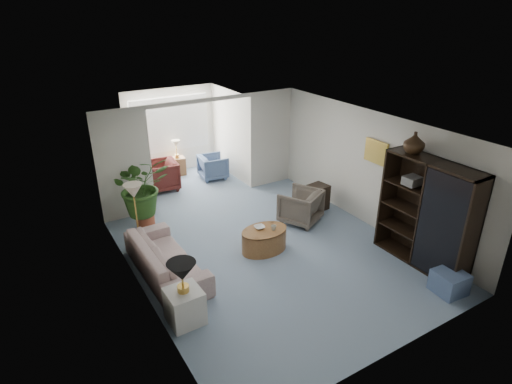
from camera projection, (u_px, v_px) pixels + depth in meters
floor at (272, 254)px, 8.25m from camera, size 6.00×6.00×0.00m
sunroom_floor at (189, 184)px, 11.45m from camera, size 2.60×2.60×0.00m
back_pier_left at (124, 166)px, 9.18m from camera, size 1.20×0.12×2.50m
back_pier_right at (271, 139)px, 10.97m from camera, size 1.20×0.12×2.50m
back_header at (201, 101)px, 9.58m from camera, size 2.60×0.12×0.10m
window_pane at (171, 124)px, 11.71m from camera, size 2.20×0.02×1.50m
window_blinds at (171, 124)px, 11.69m from camera, size 2.20×0.02×1.50m
framed_picture at (377, 152)px, 8.63m from camera, size 0.04×0.50×0.40m
sofa at (166, 258)px, 7.54m from camera, size 0.91×2.22×0.64m
end_table at (185, 306)px, 6.41m from camera, size 0.52×0.52×0.56m
table_lamp at (182, 272)px, 6.15m from camera, size 0.44×0.44×0.30m
floor_lamp at (133, 191)px, 7.94m from camera, size 0.36×0.36×0.28m
coffee_table at (264, 240)px, 8.30m from camera, size 1.05×1.05×0.45m
coffee_bowl at (259, 227)px, 8.26m from camera, size 0.23×0.23×0.05m
coffee_cup at (274, 228)px, 8.18m from camera, size 0.12×0.12×0.10m
wingback_chair at (301, 206)px, 9.33m from camera, size 1.09×1.10×0.75m
side_table_dark at (317, 197)px, 9.92m from camera, size 0.55×0.46×0.60m
entertainment_cabinet at (426, 214)px, 7.60m from camera, size 0.49×1.82×2.02m
cabinet_urn at (414, 143)px, 7.49m from camera, size 0.37×0.37×0.39m
ottoman at (449, 282)px, 7.10m from camera, size 0.53×0.53×0.39m
plant_pot at (146, 220)px, 9.19m from camera, size 0.40×0.40×0.32m
house_plant at (141, 186)px, 8.86m from camera, size 1.17×1.02×1.30m
sunroom_chair_blue at (213, 167)px, 11.69m from camera, size 0.79×0.78×0.66m
sunroom_chair_maroon at (161, 175)px, 10.96m from camera, size 0.93×0.91×0.77m
sunroom_table at (178, 166)px, 11.95m from camera, size 0.45×0.36×0.50m
shelf_clutter at (436, 209)px, 7.35m from camera, size 0.30×1.15×1.06m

